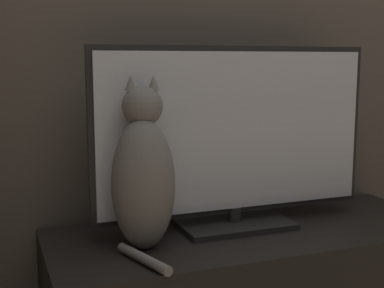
% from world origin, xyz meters
% --- Properties ---
extents(tv, '(0.97, 0.23, 0.60)m').
position_xyz_m(tv, '(-0.05, 0.98, 0.74)').
color(tv, black).
rests_on(tv, tv_stand).
extents(cat, '(0.23, 0.34, 0.52)m').
position_xyz_m(cat, '(-0.39, 0.88, 0.66)').
color(cat, gray).
rests_on(cat, tv_stand).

